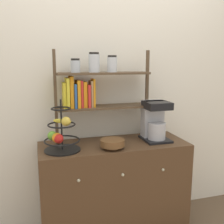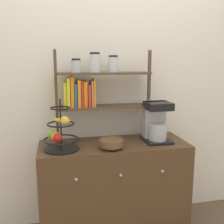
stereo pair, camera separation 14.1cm
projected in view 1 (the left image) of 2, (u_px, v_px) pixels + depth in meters
The scene contains 6 objects.
wall_back at pixel (105, 82), 2.37m from camera, with size 7.00×0.05×2.60m, color silver.
sideboard at pixel (114, 188), 2.27m from camera, with size 1.24×0.48×0.81m.
coffee_maker at pixel (155, 121), 2.28m from camera, with size 0.22×0.26×0.34m.
fruit_stand at pixel (61, 135), 1.99m from camera, with size 0.28×0.28×0.40m.
wooden_bowl at pixel (112, 143), 2.06m from camera, with size 0.19×0.19×0.07m.
shelf_hutch at pixel (91, 87), 2.18m from camera, with size 0.82×0.20×0.77m.
Camera 1 is at (-0.61, -1.79, 1.49)m, focal length 42.00 mm.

